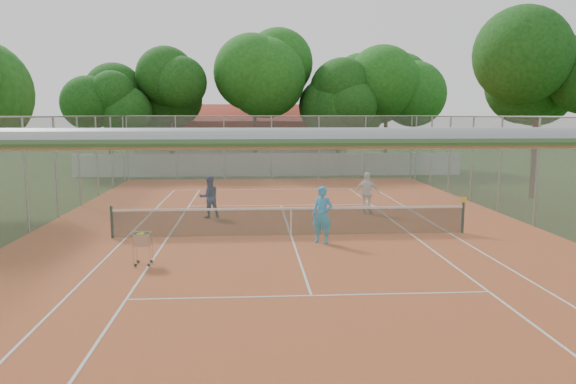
{
  "coord_description": "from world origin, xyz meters",
  "views": [
    {
      "loc": [
        -1.34,
        -18.54,
        4.06
      ],
      "look_at": [
        0.0,
        1.5,
        1.3
      ],
      "focal_mm": 35.0,
      "sensor_mm": 36.0,
      "label": 1
    }
  ],
  "objects": [
    {
      "name": "player_far_left",
      "position": [
        -2.99,
        3.56,
        0.85
      ],
      "size": [
        0.96,
        0.85,
        1.65
      ],
      "primitive_type": "imported",
      "rotation": [
        0.0,
        0.0,
        3.47
      ],
      "color": "#1B194C",
      "rests_on": "court_pad"
    },
    {
      "name": "clubhouse",
      "position": [
        -2.0,
        29.0,
        2.2
      ],
      "size": [
        16.4,
        9.0,
        4.4
      ],
      "primitive_type": "cube",
      "color": "beige",
      "rests_on": "ground"
    },
    {
      "name": "tennis_net",
      "position": [
        0.0,
        0.0,
        0.51
      ],
      "size": [
        11.88,
        0.1,
        0.98
      ],
      "primitive_type": "cube",
      "color": "black",
      "rests_on": "court_pad"
    },
    {
      "name": "ground",
      "position": [
        0.0,
        0.0,
        0.0
      ],
      "size": [
        120.0,
        120.0,
        0.0
      ],
      "primitive_type": "plane",
      "color": "#19330E",
      "rests_on": "ground"
    },
    {
      "name": "court_lines",
      "position": [
        0.0,
        0.0,
        0.02
      ],
      "size": [
        10.98,
        23.78,
        0.01
      ],
      "primitive_type": "cube",
      "color": "white",
      "rests_on": "court_pad"
    },
    {
      "name": "boundary_wall",
      "position": [
        0.0,
        19.0,
        0.75
      ],
      "size": [
        26.0,
        0.3,
        1.5
      ],
      "primitive_type": "cube",
      "color": "white",
      "rests_on": "ground"
    },
    {
      "name": "tropical_trees",
      "position": [
        0.0,
        22.0,
        5.0
      ],
      "size": [
        29.0,
        19.0,
        10.0
      ],
      "primitive_type": "cube",
      "color": "#0C330C",
      "rests_on": "ground"
    },
    {
      "name": "player_far_right",
      "position": [
        3.47,
        4.14,
        0.87
      ],
      "size": [
        1.08,
        0.8,
        1.71
      ],
      "primitive_type": "imported",
      "rotation": [
        0.0,
        0.0,
        2.71
      ],
      "color": "white",
      "rests_on": "court_pad"
    },
    {
      "name": "court_pad",
      "position": [
        0.0,
        0.0,
        0.01
      ],
      "size": [
        18.0,
        34.0,
        0.02
      ],
      "primitive_type": "cube",
      "color": "#C25125",
      "rests_on": "ground"
    },
    {
      "name": "perimeter_fence",
      "position": [
        0.0,
        0.0,
        2.0
      ],
      "size": [
        18.0,
        34.0,
        4.0
      ],
      "primitive_type": "cube",
      "color": "slate",
      "rests_on": "ground"
    },
    {
      "name": "ball_hopper",
      "position": [
        -4.27,
        -3.5,
        0.51
      ],
      "size": [
        0.58,
        0.58,
        0.98
      ],
      "primitive_type": "cube",
      "rotation": [
        0.0,
        0.0,
        -0.27
      ],
      "color": "#ACACB2",
      "rests_on": "court_pad"
    },
    {
      "name": "player_near",
      "position": [
        0.91,
        -1.14,
        0.92
      ],
      "size": [
        0.78,
        0.66,
        1.81
      ],
      "primitive_type": "imported",
      "rotation": [
        0.0,
        0.0,
        -0.42
      ],
      "color": "#1A90E1",
      "rests_on": "court_pad"
    }
  ]
}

